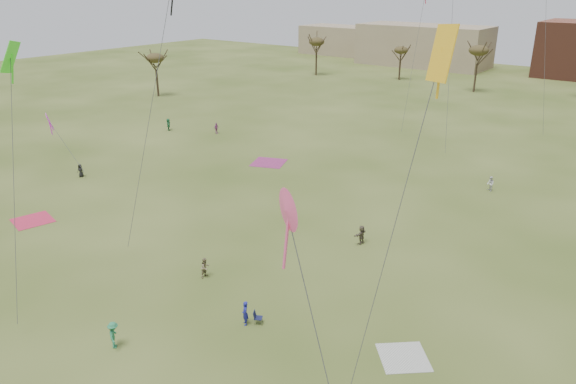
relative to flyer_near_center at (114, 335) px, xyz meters
The scene contains 16 objects.
ground 3.53m from the flyer_near_center, 65.73° to the left, with size 260.00×260.00×0.00m, color #364916.
flyer_near_center is the anchor object (origin of this frame).
flyer_near_right 7.90m from the flyer_near_center, 54.01° to the left, with size 0.59×0.39×1.63m, color navy.
spectator_fore_b 9.19m from the flyer_near_center, 99.83° to the left, with size 0.74×0.58×1.53m, color #857855.
spectator_fore_c 21.19m from the flyer_near_center, 76.91° to the left, with size 1.50×0.48×1.62m, color brown.
flyer_mid_a 32.47m from the flyer_near_center, 150.18° to the left, with size 0.71×0.46×1.46m, color black.
spectator_mid_d 48.14m from the flyer_near_center, 127.09° to the left, with size 0.90×0.37×1.54m, color #A6459A.
spectator_mid_e 40.26m from the flyer_near_center, 76.56° to the left, with size 0.76×0.59×1.56m, color silver.
flyer_far_a 50.41m from the flyer_near_center, 135.25° to the left, with size 1.60×0.51×1.72m, color #267445.
blanket_red 22.27m from the flyer_near_center, 162.64° to the left, with size 3.20×3.20×0.03m, color #D42A4E.
blanket_cream 16.97m from the flyer_near_center, 33.88° to the left, with size 2.71×2.71×0.03m, color beige.
blanket_plum 35.73m from the flyer_near_center, 114.31° to the left, with size 3.76×3.76×0.03m, color #992F6C.
camp_chair_center 8.70m from the flyer_near_center, 52.93° to the left, with size 0.72×0.70×0.87m.
tree_line 82.49m from the flyer_near_center, 91.00° to the left, with size 117.44×49.32×8.91m.
building_tan 122.87m from the flyer_near_center, 105.88° to the left, with size 32.00×14.00×10.00m, color #937F60.
building_tan_west 140.39m from the flyer_near_center, 116.94° to the left, with size 20.00×12.00×8.00m, color #937F60.
Camera 1 is at (22.75, -18.00, 20.25)m, focal length 33.67 mm.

